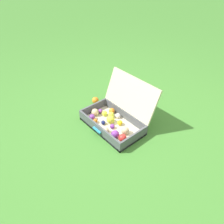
# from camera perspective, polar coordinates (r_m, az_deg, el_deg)

# --- Properties ---
(ground_plane) EXTENTS (16.00, 16.00, 0.00)m
(ground_plane) POSITION_cam_1_polar(r_m,az_deg,el_deg) (2.14, 2.07, -4.63)
(ground_plane) COLOR #3D7A2D
(open_suitcase) EXTENTS (0.62, 0.52, 0.45)m
(open_suitcase) POSITION_cam_1_polar(r_m,az_deg,el_deg) (2.13, 1.13, -1.23)
(open_suitcase) COLOR beige
(open_suitcase) RESTS_ON ground
(stray_ball_on_grass) EXTENTS (0.08, 0.08, 0.08)m
(stray_ball_on_grass) POSITION_cam_1_polar(r_m,az_deg,el_deg) (2.47, -4.43, 3.13)
(stray_ball_on_grass) COLOR orange
(stray_ball_on_grass) RESTS_ON ground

